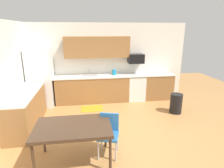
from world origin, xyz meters
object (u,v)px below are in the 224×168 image
(dining_table, at_px, (73,129))
(refrigerator, at_px, (41,78))
(chair_near_table, at_px, (109,131))
(kettle, at_px, (114,72))
(microwave, at_px, (136,59))
(oven_range, at_px, (136,87))
(trash_bin, at_px, (176,103))

(dining_table, bearing_deg, refrigerator, 111.45)
(chair_near_table, bearing_deg, kettle, 79.02)
(refrigerator, bearing_deg, kettle, 3.03)
(microwave, height_order, kettle, microwave)
(dining_table, bearing_deg, microwave, 57.54)
(oven_range, bearing_deg, microwave, 90.00)
(dining_table, height_order, trash_bin, dining_table)
(trash_bin, xyz_separation_m, kettle, (-1.70, 1.36, 0.72))
(microwave, relative_size, trash_bin, 0.90)
(kettle, bearing_deg, chair_near_table, -100.98)
(microwave, bearing_deg, oven_range, -90.00)
(refrigerator, height_order, microwave, refrigerator)
(refrigerator, distance_m, kettle, 2.46)
(microwave, distance_m, dining_table, 3.89)
(microwave, xyz_separation_m, kettle, (-0.78, -0.05, -0.46))
(chair_near_table, distance_m, kettle, 3.10)
(dining_table, distance_m, trash_bin, 3.49)
(refrigerator, height_order, dining_table, refrigerator)
(refrigerator, xyz_separation_m, trash_bin, (4.16, -1.23, -0.65))
(trash_bin, bearing_deg, kettle, 141.43)
(oven_range, xyz_separation_m, microwave, (-0.00, 0.10, 1.03))
(oven_range, bearing_deg, chair_near_table, -114.74)
(refrigerator, xyz_separation_m, dining_table, (1.19, -3.03, -0.24))
(chair_near_table, bearing_deg, microwave, 65.98)
(chair_near_table, xyz_separation_m, trash_bin, (2.28, 1.65, -0.20))
(microwave, relative_size, kettle, 2.70)
(chair_near_table, bearing_deg, refrigerator, 123.07)
(oven_range, relative_size, dining_table, 0.65)
(dining_table, xyz_separation_m, chair_near_table, (0.68, 0.16, -0.20))
(trash_bin, bearing_deg, oven_range, 125.22)
(chair_near_table, bearing_deg, dining_table, -167.07)
(dining_table, bearing_deg, kettle, 68.21)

